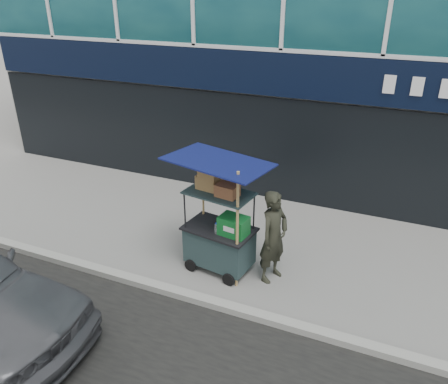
% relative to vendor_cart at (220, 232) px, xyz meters
% --- Properties ---
extents(ground, '(80.00, 80.00, 0.00)m').
position_rel_vendor_cart_xyz_m(ground, '(0.03, -0.78, -0.76)').
color(ground, slate).
rests_on(ground, ground).
extents(curb, '(80.00, 0.18, 0.12)m').
position_rel_vendor_cart_xyz_m(curb, '(0.03, -0.98, -0.70)').
color(curb, gray).
rests_on(curb, ground).
extents(vendor_cart, '(1.74, 1.35, 2.16)m').
position_rel_vendor_cart_xyz_m(vendor_cart, '(0.00, 0.00, 0.00)').
color(vendor_cart, '#182929').
rests_on(vendor_cart, ground).
extents(vendor_man, '(0.58, 0.70, 1.66)m').
position_rel_vendor_cart_xyz_m(vendor_man, '(0.93, 0.11, 0.07)').
color(vendor_man, black).
rests_on(vendor_man, ground).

